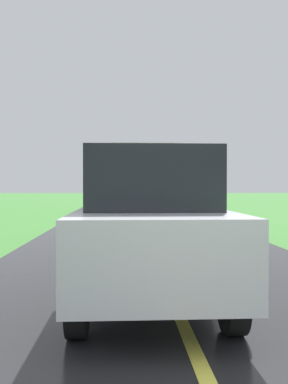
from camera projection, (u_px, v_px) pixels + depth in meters
name	position (u px, v px, depth m)	size (l,w,h in m)	color
banana_truck_near	(147.00, 190.00, 11.63)	(2.38, 5.82, 2.80)	#2D2D30
banana_truck_far	(134.00, 188.00, 27.13)	(2.38, 5.81, 2.80)	#2D2D30
following_car	(148.00, 224.00, 5.16)	(1.74, 4.10, 1.92)	#B7BABF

